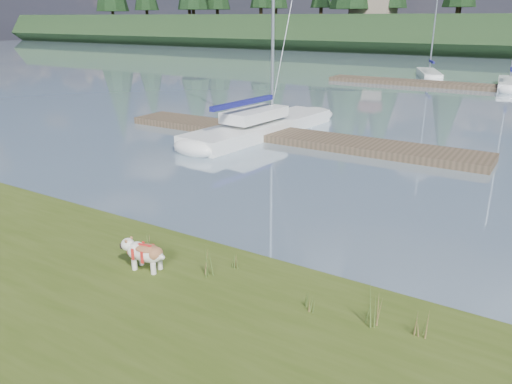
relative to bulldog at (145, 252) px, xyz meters
The scene contains 16 objects.
ground 33.18m from the bulldog, 88.97° to the left, with size 200.00×200.00×0.00m, color #7A90A1.
bank 2.95m from the bulldog, 78.15° to the right, with size 60.00×9.00×0.35m, color #3E4D18.
bulldog is the anchor object (origin of this frame).
sailboat_main 14.04m from the bulldog, 110.31° to the left, with size 2.86×10.01×14.10m.
dock_near 12.64m from the bulldog, 105.64° to the left, with size 16.00×2.00×0.30m, color #4C3D2C.
dock_far 33.27m from the bulldog, 85.53° to the left, with size 26.00×2.20×0.30m, color #4C3D2C.
sailboat_bg_1 39.39m from the bulldog, 96.20° to the left, with size 3.83×7.23×10.82m.
sailboat_bg_2 35.79m from the bulldog, 86.04° to the left, with size 2.27×7.45×11.08m.
weed_0 1.19m from the bulldog, 18.99° to the left, with size 0.17×0.14×0.72m.
weed_1 1.77m from the bulldog, 34.19° to the left, with size 0.17×0.14×0.40m.
weed_2 4.37m from the bulldog, ahead, with size 0.17×0.14×0.79m.
weed_3 0.90m from the bulldog, 130.14° to the left, with size 0.17×0.14×0.54m.
weed_4 3.31m from the bulldog, ahead, with size 0.17×0.14×0.39m.
weed_5 5.05m from the bulldog, ahead, with size 0.17×0.14×0.49m.
mud_lip 1.79m from the bulldog, 69.16° to the left, with size 60.00×0.50×0.14m, color #33281C.
house_0 76.52m from the bulldog, 106.31° to the left, with size 6.30×5.30×4.65m.
Camera 1 is at (5.67, -9.30, 4.91)m, focal length 35.00 mm.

